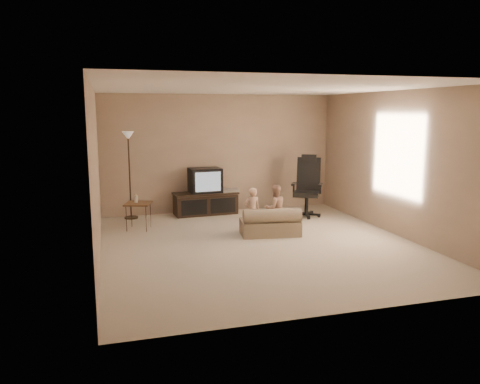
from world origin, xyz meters
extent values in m
plane|color=#B3A78E|center=(0.00, 0.00, 0.00)|extent=(5.50, 5.50, 0.00)
plane|color=white|center=(0.00, 0.00, 2.50)|extent=(5.50, 5.50, 0.00)
plane|color=tan|center=(0.00, 2.75, 1.25)|extent=(5.00, 0.00, 5.00)
plane|color=tan|center=(0.00, -2.75, 1.25)|extent=(5.00, 0.00, 5.00)
plane|color=tan|center=(-2.50, 0.00, 1.25)|extent=(0.00, 5.50, 5.50)
plane|color=tan|center=(2.50, 0.00, 1.25)|extent=(0.00, 5.50, 5.50)
cube|color=black|center=(-0.38, 2.49, 0.21)|extent=(1.33, 0.54, 0.42)
cube|color=black|center=(-0.38, 2.49, 0.45)|extent=(1.37, 0.58, 0.04)
cube|color=black|center=(-0.67, 2.23, 0.21)|extent=(0.54, 0.05, 0.32)
cube|color=black|center=(-0.05, 2.27, 0.21)|extent=(0.54, 0.05, 0.32)
cube|color=black|center=(-0.38, 2.51, 0.72)|extent=(0.68, 0.50, 0.51)
cube|color=silver|center=(-0.36, 2.27, 0.72)|extent=(0.53, 0.04, 0.40)
cube|color=#B4B4B6|center=(0.14, 2.47, 0.49)|extent=(0.39, 0.28, 0.06)
cylinder|color=black|center=(1.57, 1.67, 0.25)|extent=(0.07, 0.07, 0.40)
cube|color=black|center=(1.57, 1.67, 0.48)|extent=(0.69, 0.69, 0.09)
cube|color=black|center=(1.69, 1.88, 0.85)|extent=(0.50, 0.40, 0.71)
cube|color=black|center=(1.69, 1.88, 1.18)|extent=(0.31, 0.24, 0.16)
cube|color=black|center=(1.33, 1.81, 0.67)|extent=(0.21, 0.28, 0.04)
cube|color=black|center=(1.80, 1.53, 0.67)|extent=(0.21, 0.28, 0.04)
cube|color=brown|center=(-1.82, 1.57, 0.48)|extent=(0.56, 0.56, 0.03)
cylinder|color=#2F2114|center=(-2.05, 1.45, 0.24)|extent=(0.01, 0.01, 0.49)
cylinder|color=#2F2114|center=(-1.71, 1.34, 0.24)|extent=(0.01, 0.01, 0.49)
cylinder|color=#2F2114|center=(-1.94, 1.79, 0.24)|extent=(0.01, 0.01, 0.49)
cylinder|color=#2F2114|center=(-1.60, 1.68, 0.24)|extent=(0.01, 0.01, 0.49)
cylinder|color=beige|center=(-1.86, 1.61, 0.56)|extent=(0.06, 0.06, 0.13)
cone|color=beige|center=(-1.86, 1.61, 0.64)|extent=(0.05, 0.05, 0.04)
cylinder|color=#2F2114|center=(-1.91, 2.52, 0.01)|extent=(0.27, 0.27, 0.03)
cylinder|color=#2F2114|center=(-1.91, 2.52, 0.84)|extent=(0.03, 0.03, 1.65)
cone|color=beige|center=(-1.91, 2.52, 1.67)|extent=(0.23, 0.23, 0.16)
cube|color=gray|center=(0.37, 0.54, 0.13)|extent=(1.08, 0.69, 0.27)
cylinder|color=gray|center=(0.34, 0.37, 0.38)|extent=(1.02, 0.38, 0.24)
imported|color=#DBA789|center=(0.10, 0.74, 0.41)|extent=(0.31, 0.24, 0.82)
imported|color=#DBA789|center=(0.54, 0.76, 0.43)|extent=(0.44, 0.28, 0.85)
camera|label=1|loc=(-2.35, -6.99, 2.15)|focal=35.00mm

